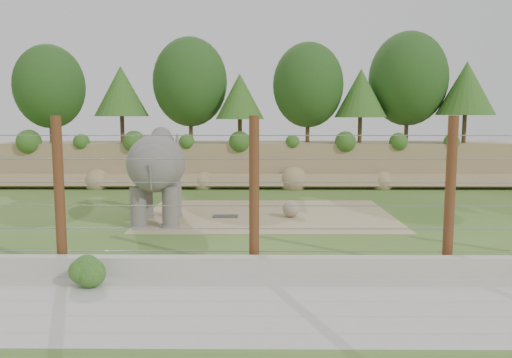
{
  "coord_description": "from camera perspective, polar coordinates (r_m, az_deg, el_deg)",
  "views": [
    {
      "loc": [
        0.14,
        -17.1,
        3.93
      ],
      "look_at": [
        0.0,
        2.0,
        1.6
      ],
      "focal_mm": 35.0,
      "sensor_mm": 36.0,
      "label": 1
    }
  ],
  "objects": [
    {
      "name": "elephant",
      "position": [
        19.08,
        -11.29,
        0.24
      ],
      "size": [
        2.22,
        4.45,
        3.49
      ],
      "primitive_type": null,
      "rotation": [
        0.0,
        0.0,
        0.09
      ],
      "color": "#625C57",
      "rests_on": "ground"
    },
    {
      "name": "stone_ball",
      "position": [
        19.89,
        4.02,
        -3.41
      ],
      "size": [
        0.67,
        0.67,
        0.67
      ],
      "primitive_type": "sphere",
      "color": "gray",
      "rests_on": "dirt_patch"
    },
    {
      "name": "walkway_shrub",
      "position": [
        12.52,
        -18.78,
        -9.99
      ],
      "size": [
        0.7,
        0.7,
        0.7
      ],
      "primitive_type": "sphere",
      "color": "#26541D",
      "rests_on": "walkway"
    },
    {
      "name": "drain_grate",
      "position": [
        20.04,
        -3.51,
        -4.27
      ],
      "size": [
        1.0,
        0.6,
        0.03
      ],
      "primitive_type": "cube",
      "color": "#262628",
      "rests_on": "dirt_patch"
    },
    {
      "name": "barrier_fence",
      "position": [
        12.75,
        -0.21,
        -1.75
      ],
      "size": [
        20.26,
        0.26,
        4.0
      ],
      "color": "#4E2C11",
      "rests_on": "ground"
    },
    {
      "name": "ground",
      "position": [
        17.54,
        -0.05,
        -5.99
      ],
      "size": [
        90.0,
        90.0,
        0.0
      ],
      "primitive_type": "plane",
      "color": "#376621",
      "rests_on": "ground"
    },
    {
      "name": "dirt_patch",
      "position": [
        20.48,
        1.42,
        -4.08
      ],
      "size": [
        10.0,
        7.0,
        0.02
      ],
      "primitive_type": "cube",
      "color": "tan",
      "rests_on": "ground"
    },
    {
      "name": "walkway",
      "position": [
        10.83,
        -0.36,
        -14.28
      ],
      "size": [
        26.0,
        4.0,
        0.01
      ],
      "primitive_type": "cube",
      "color": "beige",
      "rests_on": "ground"
    },
    {
      "name": "back_embankment",
      "position": [
        29.78,
        1.29,
        7.02
      ],
      "size": [
        30.0,
        5.52,
        8.77
      ],
      "color": "#968356",
      "rests_on": "ground"
    },
    {
      "name": "retaining_wall",
      "position": [
        12.65,
        -0.23,
        -9.96
      ],
      "size": [
        26.0,
        0.35,
        0.5
      ],
      "primitive_type": "cube",
      "color": "beige",
      "rests_on": "ground"
    }
  ]
}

